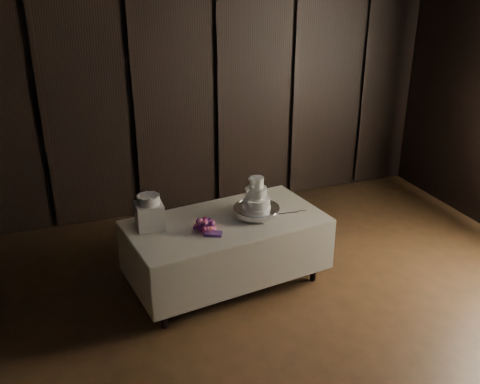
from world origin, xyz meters
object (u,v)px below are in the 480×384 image
bouquet (205,225)px  small_cake (148,200)px  display_table (226,250)px  wedding_cake (255,197)px  cake_stand (256,211)px  box_pedestal (150,215)px

bouquet → small_cake: small_cake is taller
display_table → wedding_cake: size_ratio=6.35×
cake_stand → box_pedestal: size_ratio=1.86×
cake_stand → box_pedestal: bearing=173.9°
display_table → cake_stand: (0.33, 0.00, 0.39)m
display_table → small_cake: (-0.75, 0.12, 0.64)m
cake_stand → small_cake: size_ratio=2.19×
display_table → small_cake: bearing=162.9°
wedding_cake → bouquet: wedding_cake is taller
wedding_cake → small_cake: size_ratio=1.51×
cake_stand → wedding_cake: 0.18m
display_table → small_cake: 0.99m
display_table → box_pedestal: bearing=162.9°
bouquet → wedding_cake: bearing=12.8°
display_table → cake_stand: size_ratio=4.38×
wedding_cake → cake_stand: bearing=9.9°
wedding_cake → box_pedestal: 1.07m
bouquet → box_pedestal: size_ratio=1.42×
display_table → box_pedestal: 0.89m
box_pedestal → small_cake: 0.17m
cake_stand → wedding_cake: (-0.02, -0.01, 0.18)m
small_cake → cake_stand: bearing=-6.1°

